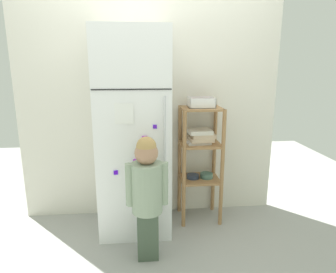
{
  "coord_description": "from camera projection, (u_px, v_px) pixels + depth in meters",
  "views": [
    {
      "loc": [
        -0.1,
        -2.55,
        1.49
      ],
      "look_at": [
        0.15,
        0.02,
        0.87
      ],
      "focal_mm": 31.67,
      "sensor_mm": 36.0,
      "label": 1
    }
  ],
  "objects": [
    {
      "name": "fruit_bin",
      "position": [
        201.0,
        103.0,
        2.73
      ],
      "size": [
        0.23,
        0.2,
        0.09
      ],
      "color": "white",
      "rests_on": "pantry_shelf_unit"
    },
    {
      "name": "refrigerator",
      "position": [
        134.0,
        134.0,
        2.62
      ],
      "size": [
        0.62,
        0.59,
        1.8
      ],
      "color": "white",
      "rests_on": "ground"
    },
    {
      "name": "child_standing",
      "position": [
        147.0,
        187.0,
        2.22
      ],
      "size": [
        0.32,
        0.24,
        0.99
      ],
      "color": "#425240",
      "rests_on": "ground"
    },
    {
      "name": "ground_plane",
      "position": [
        153.0,
        226.0,
        2.83
      ],
      "size": [
        6.0,
        6.0,
        0.0
      ],
      "primitive_type": "plane",
      "color": "#999993"
    },
    {
      "name": "kitchen_wall_back",
      "position": [
        150.0,
        102.0,
        2.87
      ],
      "size": [
        2.51,
        0.03,
        2.3
      ],
      "primitive_type": "cube",
      "color": "silver",
      "rests_on": "ground"
    },
    {
      "name": "pantry_shelf_unit",
      "position": [
        200.0,
        150.0,
        2.82
      ],
      "size": [
        0.39,
        0.34,
        1.12
      ],
      "color": "#9E7247",
      "rests_on": "ground"
    }
  ]
}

